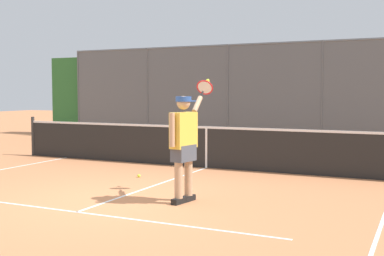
{
  "coord_description": "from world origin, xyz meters",
  "views": [
    {
      "loc": [
        -4.57,
        6.59,
        1.75
      ],
      "look_at": [
        -0.45,
        -2.11,
        1.05
      ],
      "focal_mm": 46.46,
      "sensor_mm": 36.0,
      "label": 1
    }
  ],
  "objects": [
    {
      "name": "ground_plane",
      "position": [
        0.0,
        0.0,
        0.0
      ],
      "size": [
        60.0,
        60.0,
        0.0
      ],
      "primitive_type": "plane",
      "color": "#C67A4C"
    },
    {
      "name": "court_line_markings",
      "position": [
        0.0,
        1.23,
        0.0
      ],
      "size": [
        8.2,
        8.59,
        0.01
      ],
      "color": "white",
      "rests_on": "ground"
    },
    {
      "name": "fence_backdrop",
      "position": [
        0.0,
        -9.88,
        1.55
      ],
      "size": [
        18.81,
        1.37,
        3.36
      ],
      "color": "#565B60",
      "rests_on": "ground"
    },
    {
      "name": "tennis_net",
      "position": [
        0.0,
        -3.84,
        0.49
      ],
      "size": [
        10.54,
        0.09,
        1.07
      ],
      "color": "#2D2D2D",
      "rests_on": "ground"
    },
    {
      "name": "tennis_player",
      "position": [
        -1.12,
        -0.39,
        0.99
      ],
      "size": [
        0.33,
        1.42,
        1.98
      ],
      "rotation": [
        0.0,
        0.0,
        -1.75
      ],
      "color": "black",
      "rests_on": "ground"
    },
    {
      "name": "tennis_ball_near_net",
      "position": [
        0.73,
        -2.05,
        0.03
      ],
      "size": [
        0.07,
        0.07,
        0.07
      ],
      "primitive_type": "sphere",
      "color": "#CCDB33",
      "rests_on": "ground"
    }
  ]
}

